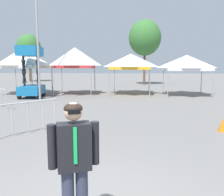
% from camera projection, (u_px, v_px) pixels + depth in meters
% --- Properties ---
extents(canopy_tent_center, '(3.78, 3.78, 3.57)m').
position_uv_depth(canopy_tent_center, '(22.00, 58.00, 18.65)').
color(canopy_tent_center, '#9E9EA3').
rests_on(canopy_tent_center, ground).
extents(canopy_tent_behind_center, '(3.18, 3.18, 3.66)m').
position_uv_depth(canopy_tent_behind_center, '(75.00, 58.00, 18.62)').
color(canopy_tent_behind_center, '#9E9EA3').
rests_on(canopy_tent_behind_center, ground).
extents(canopy_tent_behind_left, '(3.21, 3.21, 3.17)m').
position_uv_depth(canopy_tent_behind_left, '(131.00, 62.00, 18.66)').
color(canopy_tent_behind_left, '#9E9EA3').
rests_on(canopy_tent_behind_left, ground).
extents(canopy_tent_behind_right, '(3.19, 3.19, 3.04)m').
position_uv_depth(canopy_tent_behind_right, '(187.00, 63.00, 17.79)').
color(canopy_tent_behind_right, '#9E9EA3').
rests_on(canopy_tent_behind_right, ground).
extents(scissor_lift, '(1.72, 2.48, 3.57)m').
position_uv_depth(scissor_lift, '(31.00, 82.00, 16.81)').
color(scissor_lift, black).
rests_on(scissor_lift, ground).
extents(person_foreground, '(0.61, 0.38, 1.78)m').
position_uv_depth(person_foreground, '(74.00, 160.00, 3.03)').
color(person_foreground, '#33384C').
rests_on(person_foreground, ground).
extents(light_pole_near_lift, '(0.36, 0.36, 10.10)m').
position_uv_depth(light_pole_near_lift, '(37.00, 12.00, 15.24)').
color(light_pole_near_lift, '#9E9EA3').
rests_on(light_pole_near_lift, ground).
extents(tree_behind_tents_center, '(3.26, 3.26, 6.65)m').
position_uv_depth(tree_behind_tents_center, '(29.00, 47.00, 33.44)').
color(tree_behind_tents_center, brown).
rests_on(tree_behind_tents_center, ground).
extents(tree_behind_tents_left, '(3.79, 3.79, 7.60)m').
position_uv_depth(tree_behind_tents_left, '(145.00, 38.00, 27.96)').
color(tree_behind_tents_left, brown).
rests_on(tree_behind_tents_left, ground).
extents(crowd_barrier_mid_lot, '(1.38, 1.65, 1.08)m').
position_uv_depth(crowd_barrier_mid_lot, '(28.00, 111.00, 7.82)').
color(crowd_barrier_mid_lot, '#B7BABF').
rests_on(crowd_barrier_mid_lot, ground).
extents(traffic_cone_lot_center, '(0.32, 0.32, 0.46)m').
position_uv_depth(traffic_cone_lot_center, '(223.00, 125.00, 8.12)').
color(traffic_cone_lot_center, orange).
rests_on(traffic_cone_lot_center, ground).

